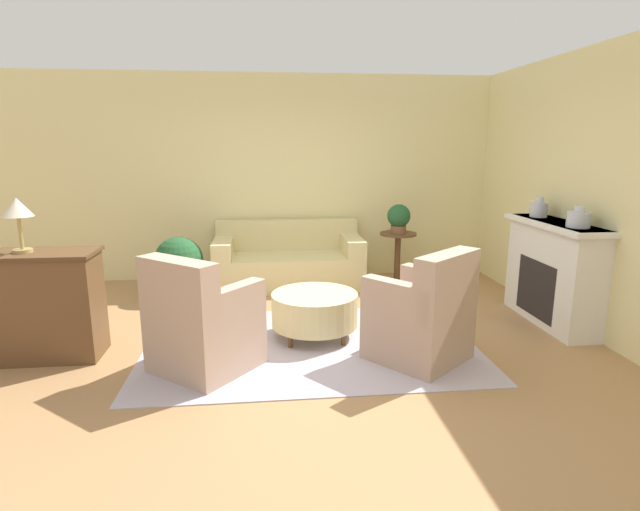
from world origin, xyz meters
The scene contains 16 objects.
ground_plane centered at (0.00, 0.00, 0.00)m, with size 16.00×16.00×0.00m, color #AD7F51.
wall_back centered at (0.00, 2.67, 1.40)m, with size 9.22×0.12×2.80m.
wall_right centered at (2.83, 0.00, 1.40)m, with size 0.12×9.54×2.80m.
rug centered at (0.00, 0.00, 0.01)m, with size 3.08×2.03×0.01m.
couch centered at (-0.10, 2.16, 0.31)m, with size 1.95×0.91×0.84m.
armchair_left centered at (-0.95, -0.42, 0.39)m, with size 1.02×1.02×0.99m.
armchair_right centered at (0.95, -0.42, 0.39)m, with size 1.02×1.02×0.99m.
ottoman_table centered at (0.06, 0.22, 0.29)m, with size 0.84×0.84×0.44m.
side_table centered at (1.37, 2.04, 0.47)m, with size 0.49×0.49×0.70m.
fireplace centered at (2.59, 0.37, 0.57)m, with size 0.44×1.39×1.09m.
dresser centered at (-2.46, 0.00, 0.50)m, with size 1.19×0.48×0.96m.
vase_mantel_near centered at (2.57, 0.73, 1.17)m, with size 0.18×0.18×0.22m.
vase_mantel_far centered at (2.57, 0.02, 1.17)m, with size 0.22×0.22×0.20m.
potted_plant_on_side_table centered at (1.37, 2.04, 0.91)m, with size 0.31×0.31×0.38m.
potted_plant_floor centered at (-1.47, 1.75, 0.44)m, with size 0.60×0.60×0.75m.
table_lamp centered at (-2.46, 0.00, 1.32)m, with size 0.25×0.25×0.47m.
Camera 1 is at (-0.39, -4.40, 1.86)m, focal length 28.00 mm.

